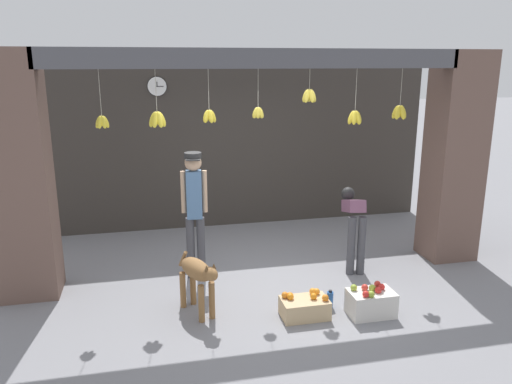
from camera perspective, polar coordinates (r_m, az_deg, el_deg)
ground_plane at (r=6.78m, az=0.69°, el=-10.17°), size 60.00×60.00×0.00m
shop_back_wall at (r=8.74m, az=-3.10°, el=5.81°), size 7.13×0.12×3.01m
shop_pillar_left at (r=6.60m, az=-25.42°, el=1.48°), size 0.70×0.60×3.01m
shop_pillar_right at (r=7.75m, az=21.72°, el=3.64°), size 0.70×0.60×3.01m
storefront_awning at (r=6.27m, az=0.58°, el=14.48°), size 5.23×0.29×0.96m
dog at (r=5.81m, az=-6.67°, el=-9.36°), size 0.46×0.79×0.71m
shopkeeper at (r=6.61m, az=-7.05°, el=-1.45°), size 0.34×0.29×1.72m
worker_stooping at (r=7.09m, az=11.09°, el=-3.12°), size 0.35×0.82×1.07m
fruit_crate_oranges at (r=5.90m, az=5.58°, el=-12.95°), size 0.54×0.34×0.29m
fruit_crate_apples at (r=6.04m, az=13.00°, el=-12.17°), size 0.52×0.34×0.36m
water_bottle at (r=6.13m, az=8.45°, el=-12.06°), size 0.08×0.08×0.22m
wall_clock at (r=8.45m, az=-11.24°, el=11.76°), size 0.32×0.03×0.32m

